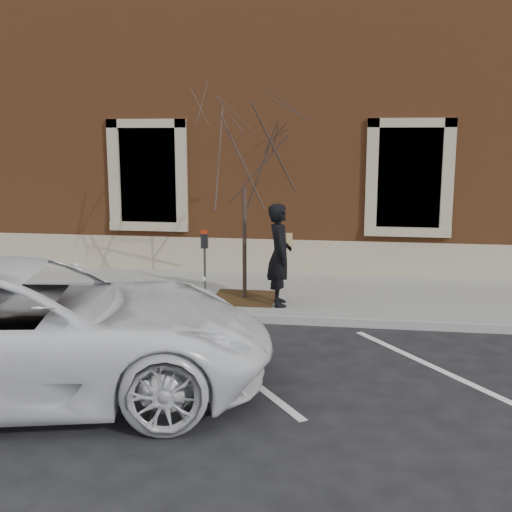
% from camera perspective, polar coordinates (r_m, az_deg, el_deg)
% --- Properties ---
extents(ground, '(120.00, 120.00, 0.00)m').
position_cam_1_polar(ground, '(11.73, -0.44, -5.83)').
color(ground, '#28282B').
rests_on(ground, ground).
extents(sidewalk_near, '(40.00, 3.50, 0.15)m').
position_cam_1_polar(sidewalk_near, '(13.38, 0.73, -3.41)').
color(sidewalk_near, gray).
rests_on(sidewalk_near, ground).
extents(curb_near, '(40.00, 0.12, 0.15)m').
position_cam_1_polar(curb_near, '(11.66, -0.48, -5.55)').
color(curb_near, '#9E9E99').
rests_on(curb_near, ground).
extents(parking_stripes, '(28.00, 4.40, 0.01)m').
position_cam_1_polar(parking_stripes, '(9.67, -2.50, -9.49)').
color(parking_stripes, silver).
rests_on(parking_stripes, ground).
extents(building_civic, '(40.00, 8.62, 8.00)m').
position_cam_1_polar(building_civic, '(18.94, 3.29, 12.70)').
color(building_civic, brown).
rests_on(building_civic, ground).
extents(man, '(0.59, 0.78, 1.94)m').
position_cam_1_polar(man, '(12.06, 2.10, 0.10)').
color(man, black).
rests_on(man, sidewalk_near).
extents(parking_meter, '(0.13, 0.10, 1.41)m').
position_cam_1_polar(parking_meter, '(12.25, -4.59, 0.29)').
color(parking_meter, '#595B60').
rests_on(parking_meter, sidewalk_near).
extents(tree_grate, '(1.23, 1.23, 0.03)m').
position_cam_1_polar(tree_grate, '(12.72, -1.02, -3.74)').
color(tree_grate, '#452C16').
rests_on(tree_grate, sidewalk_near).
extents(sapling, '(2.39, 2.39, 3.98)m').
position_cam_1_polar(sapling, '(12.32, -1.06, 8.84)').
color(sapling, '#3D2C25').
rests_on(sapling, sidewalk_near).
extents(white_truck, '(6.95, 4.47, 1.78)m').
position_cam_1_polar(white_truck, '(8.78, -20.00, -6.17)').
color(white_truck, white).
rests_on(white_truck, ground).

